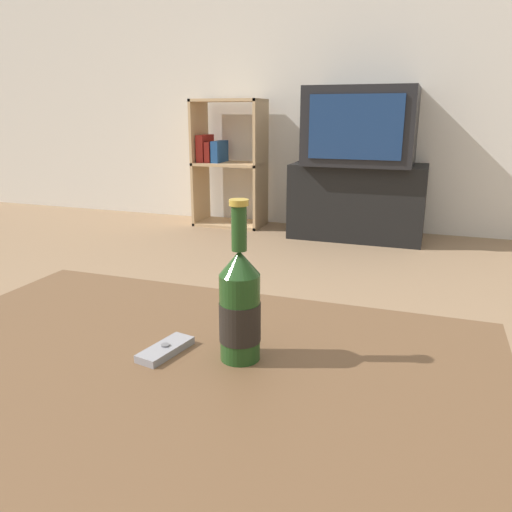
{
  "coord_description": "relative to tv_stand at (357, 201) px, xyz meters",
  "views": [
    {
      "loc": [
        0.39,
        -0.68,
        0.83
      ],
      "look_at": [
        0.02,
        0.37,
        0.51
      ],
      "focal_mm": 35.0,
      "sensor_mm": 36.0,
      "label": 1
    }
  ],
  "objects": [
    {
      "name": "bookshelf",
      "position": [
        -1.0,
        0.08,
        0.23
      ],
      "size": [
        0.51,
        0.3,
        0.93
      ],
      "color": "tan",
      "rests_on": "ground_plane"
    },
    {
      "name": "coffee_table",
      "position": [
        0.08,
        -2.73,
        0.11
      ],
      "size": [
        1.11,
        0.77,
        0.41
      ],
      "color": "brown",
      "rests_on": "ground_plane"
    },
    {
      "name": "tv_stand",
      "position": [
        0.0,
        0.0,
        0.0
      ],
      "size": [
        0.88,
        0.43,
        0.5
      ],
      "color": "black",
      "rests_on": "ground_plane"
    },
    {
      "name": "beer_bottle",
      "position": [
        0.18,
        -2.67,
        0.26
      ],
      "size": [
        0.07,
        0.07,
        0.28
      ],
      "color": "#1E4219",
      "rests_on": "coffee_table"
    },
    {
      "name": "cell_phone",
      "position": [
        0.04,
        -2.69,
        0.17
      ],
      "size": [
        0.07,
        0.12,
        0.02
      ],
      "rotation": [
        0.0,
        0.0,
        -0.2
      ],
      "color": "gray",
      "rests_on": "coffee_table"
    },
    {
      "name": "back_wall",
      "position": [
        0.08,
        0.29,
        1.05
      ],
      "size": [
        8.0,
        0.05,
        2.6
      ],
      "color": "silver",
      "rests_on": "ground_plane"
    },
    {
      "name": "television",
      "position": [
        -0.0,
        -0.0,
        0.5
      ],
      "size": [
        0.69,
        0.57,
        0.49
      ],
      "color": "black",
      "rests_on": "tv_stand"
    }
  ]
}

